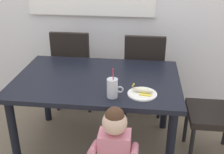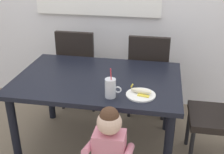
# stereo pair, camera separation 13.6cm
# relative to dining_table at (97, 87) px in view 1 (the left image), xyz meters

# --- Properties ---
(ground_plane) EXTENTS (24.00, 24.00, 0.00)m
(ground_plane) POSITION_rel_dining_table_xyz_m (0.00, 0.00, -0.64)
(ground_plane) COLOR #7A6B56
(dining_table) EXTENTS (1.44, 0.96, 0.74)m
(dining_table) POSITION_rel_dining_table_xyz_m (0.00, 0.00, 0.00)
(dining_table) COLOR black
(dining_table) RESTS_ON ground
(dining_chair_left) EXTENTS (0.44, 0.45, 0.96)m
(dining_chair_left) POSITION_rel_dining_table_xyz_m (-0.40, 0.72, -0.10)
(dining_chair_left) COLOR black
(dining_chair_left) RESTS_ON ground
(dining_chair_right) EXTENTS (0.44, 0.44, 0.96)m
(dining_chair_right) POSITION_rel_dining_table_xyz_m (0.41, 0.69, -0.10)
(dining_chair_right) COLOR black
(dining_chair_right) RESTS_ON ground
(toddler_standing) EXTENTS (0.33, 0.24, 0.84)m
(toddler_standing) POSITION_rel_dining_table_xyz_m (0.23, -0.66, -0.12)
(toddler_standing) COLOR #3F4760
(toddler_standing) RESTS_ON ground
(milk_cup) EXTENTS (0.13, 0.08, 0.25)m
(milk_cup) POSITION_rel_dining_table_xyz_m (0.18, -0.33, 0.16)
(milk_cup) COLOR silver
(milk_cup) RESTS_ON dining_table
(snack_plate) EXTENTS (0.23, 0.23, 0.01)m
(snack_plate) POSITION_rel_dining_table_xyz_m (0.40, -0.27, 0.10)
(snack_plate) COLOR white
(snack_plate) RESTS_ON dining_table
(peeled_banana) EXTENTS (0.18, 0.12, 0.07)m
(peeled_banana) POSITION_rel_dining_table_xyz_m (0.40, -0.25, 0.12)
(peeled_banana) COLOR #F4EAC6
(peeled_banana) RESTS_ON snack_plate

